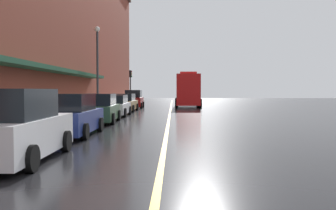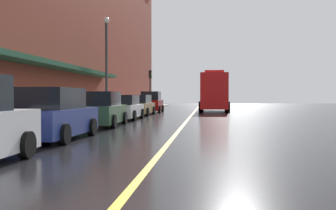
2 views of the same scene
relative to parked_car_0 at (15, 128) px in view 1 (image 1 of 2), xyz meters
The scene contains 14 objects.
ground_plane 22.60m from the parked_car_0, 80.06° to the left, with size 112.00×112.00×0.00m, color black.
sidewalk_left 22.38m from the parked_car_0, 95.91° to the left, with size 2.40×70.00×0.15m, color #ADA8A0.
lane_center_stripe 22.60m from the parked_car_0, 80.06° to the left, with size 0.16×70.00×0.01m, color gold.
brick_building_left 24.78m from the parked_car_0, 115.23° to the left, with size 14.18×64.00×17.59m.
parked_car_0 is the anchor object (origin of this frame).
parked_car_1 5.43m from the parked_car_0, 90.36° to the left, with size 1.99×4.57×1.73m.
parked_car_2 11.48m from the parked_car_0, 90.39° to the left, with size 2.14×4.62×1.68m.
parked_car_3 16.91m from the parked_car_0, 90.28° to the left, with size 1.97×4.65×1.54m.
parked_car_4 22.63m from the parked_car_0, 90.38° to the left, with size 2.08×4.87×1.57m.
parked_car_5 28.46m from the parked_car_0, 89.99° to the left, with size 2.02×4.59×1.90m.
fire_truck 31.75m from the parked_car_0, 79.50° to the left, with size 2.91×8.04×3.82m.
parking_meter_0 19.06m from the parked_car_0, 94.37° to the left, with size 0.14×0.18×1.33m.
street_lamp_left 20.56m from the parked_car_0, 95.82° to the left, with size 0.44×0.44×6.94m.
traffic_light_near 37.37m from the parked_car_0, 92.14° to the left, with size 0.38×0.36×4.30m.
Camera 1 is at (0.31, -6.66, 1.87)m, focal length 38.57 mm.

